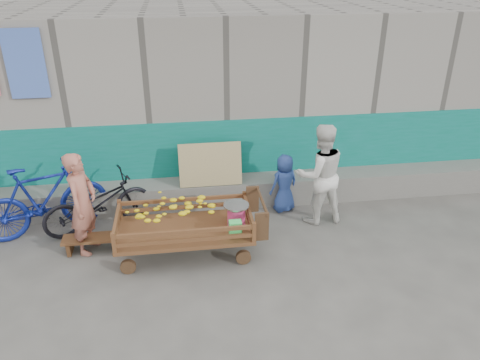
{
  "coord_description": "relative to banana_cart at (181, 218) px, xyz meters",
  "views": [
    {
      "loc": [
        -0.17,
        -4.58,
        3.88
      ],
      "look_at": [
        0.64,
        1.2,
        1.0
      ],
      "focal_mm": 35.0,
      "sensor_mm": 36.0,
      "label": 1
    }
  ],
  "objects": [
    {
      "name": "ground",
      "position": [
        0.21,
        -0.97,
        -0.59
      ],
      "size": [
        80.0,
        80.0,
        0.0
      ],
      "primitive_type": "plane",
      "color": "#4D4C46",
      "rests_on": "ground"
    },
    {
      "name": "building_wall",
      "position": [
        0.2,
        3.08,
        0.88
      ],
      "size": [
        12.0,
        3.5,
        3.0
      ],
      "color": "gray",
      "rests_on": "ground"
    },
    {
      "name": "banana_cart",
      "position": [
        0.0,
        0.0,
        0.0
      ],
      "size": [
        2.03,
        0.93,
        0.87
      ],
      "color": "brown",
      "rests_on": "ground"
    },
    {
      "name": "bench",
      "position": [
        -1.23,
        0.27,
        -0.42
      ],
      "size": [
        0.91,
        0.27,
        0.23
      ],
      "color": "brown",
      "rests_on": "ground"
    },
    {
      "name": "vendor_man",
      "position": [
        -1.33,
        0.31,
        0.16
      ],
      "size": [
        0.49,
        0.62,
        1.5
      ],
      "primitive_type": "imported",
      "rotation": [
        0.0,
        0.0,
        1.3
      ],
      "color": "#B46855",
      "rests_on": "ground"
    },
    {
      "name": "woman",
      "position": [
        2.13,
        0.66,
        0.22
      ],
      "size": [
        0.84,
        0.69,
        1.61
      ],
      "primitive_type": "imported",
      "rotation": [
        0.0,
        0.0,
        3.25
      ],
      "color": "white",
      "rests_on": "ground"
    },
    {
      "name": "child",
      "position": [
        1.68,
        1.04,
        -0.1
      ],
      "size": [
        0.56,
        0.46,
        0.98
      ],
      "primitive_type": "imported",
      "rotation": [
        0.0,
        0.0,
        3.49
      ],
      "color": "#2B4695",
      "rests_on": "ground"
    },
    {
      "name": "bicycle_dark",
      "position": [
        -1.24,
        0.88,
        -0.15
      ],
      "size": [
        1.75,
        1.18,
        0.87
      ],
      "primitive_type": "imported",
      "rotation": [
        0.0,
        0.0,
        1.97
      ],
      "color": "black",
      "rests_on": "ground"
    },
    {
      "name": "bicycle_blue",
      "position": [
        -2.01,
        0.88,
        -0.03
      ],
      "size": [
        1.92,
        1.17,
        1.12
      ],
      "primitive_type": "imported",
      "rotation": [
        0.0,
        0.0,
        1.95
      ],
      "color": "navy",
      "rests_on": "ground"
    }
  ]
}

